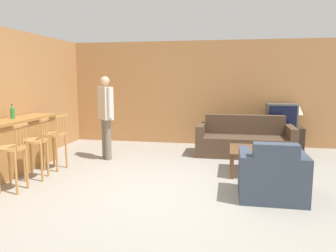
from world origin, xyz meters
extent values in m
plane|color=gray|center=(0.00, 0.00, 0.00)|extent=(24.00, 24.00, 0.00)
cube|color=#B27A47|center=(0.00, 3.68, 1.30)|extent=(9.40, 0.08, 2.60)
cube|color=#B27A47|center=(-3.12, 1.34, 1.30)|extent=(0.08, 8.68, 2.60)
cube|color=#A87038|center=(-2.79, 0.17, 0.46)|extent=(0.47, 2.66, 0.91)
cube|color=#A87038|center=(-2.79, 0.17, 0.94)|extent=(0.55, 2.72, 0.05)
cylinder|color=#B77F42|center=(-2.18, -0.43, 0.66)|extent=(0.42, 0.42, 0.04)
cylinder|color=#B77F42|center=(-2.33, -0.29, 0.32)|extent=(0.04, 0.04, 0.64)
cylinder|color=#B77F42|center=(-2.05, -0.28, 0.32)|extent=(0.04, 0.04, 0.64)
cylinder|color=#B77F42|center=(-2.04, -0.56, 0.32)|extent=(0.04, 0.04, 0.64)
cylinder|color=#B77F42|center=(-2.02, -0.30, 0.83)|extent=(0.02, 0.02, 0.31)
cylinder|color=#B77F42|center=(-2.02, -0.38, 0.83)|extent=(0.02, 0.02, 0.31)
cylinder|color=#B77F42|center=(-2.01, -0.46, 0.83)|extent=(0.02, 0.02, 0.31)
cylinder|color=#B77F42|center=(-2.01, -0.54, 0.83)|extent=(0.02, 0.02, 0.31)
cube|color=#B77F42|center=(-2.01, -0.42, 1.00)|extent=(0.06, 0.34, 0.04)
cylinder|color=#B77F42|center=(-2.18, 0.18, 0.66)|extent=(0.47, 0.47, 0.04)
cylinder|color=#B77F42|center=(-2.35, 0.29, 0.32)|extent=(0.04, 0.04, 0.64)
cylinder|color=#B77F42|center=(-2.29, 0.02, 0.32)|extent=(0.04, 0.04, 0.64)
cylinder|color=#B77F42|center=(-2.07, 0.35, 0.32)|extent=(0.04, 0.04, 0.64)
cylinder|color=#B77F42|center=(-2.02, 0.07, 0.32)|extent=(0.04, 0.04, 0.64)
cylinder|color=#B77F42|center=(-2.04, 0.33, 0.83)|extent=(0.02, 0.02, 0.31)
cylinder|color=#B77F42|center=(-2.02, 0.25, 0.83)|extent=(0.02, 0.02, 0.31)
cylinder|color=#B77F42|center=(-2.01, 0.18, 0.83)|extent=(0.02, 0.02, 0.31)
cylinder|color=#B77F42|center=(-1.99, 0.10, 0.83)|extent=(0.02, 0.02, 0.31)
cube|color=#B77F42|center=(-2.02, 0.22, 1.00)|extent=(0.10, 0.34, 0.04)
cylinder|color=#B77F42|center=(-2.18, 0.79, 0.66)|extent=(0.45, 0.45, 0.04)
cylinder|color=#B77F42|center=(-2.30, 0.95, 0.32)|extent=(0.04, 0.04, 0.64)
cylinder|color=#B77F42|center=(-2.34, 0.67, 0.32)|extent=(0.04, 0.04, 0.64)
cylinder|color=#B77F42|center=(-2.03, 0.91, 0.32)|extent=(0.04, 0.04, 0.64)
cylinder|color=#B77F42|center=(-2.06, 0.63, 0.32)|extent=(0.04, 0.04, 0.64)
cylinder|color=#B77F42|center=(-2.00, 0.89, 0.83)|extent=(0.02, 0.02, 0.31)
cylinder|color=#B77F42|center=(-2.01, 0.81, 0.83)|extent=(0.02, 0.02, 0.31)
cylinder|color=#B77F42|center=(-2.02, 0.73, 0.83)|extent=(0.02, 0.02, 0.31)
cylinder|color=#B77F42|center=(-2.03, 0.65, 0.83)|extent=(0.02, 0.02, 0.31)
cube|color=#B77F42|center=(-2.01, 0.77, 1.00)|extent=(0.08, 0.34, 0.04)
cube|color=#4C3828|center=(1.31, 2.53, 0.21)|extent=(1.75, 0.87, 0.43)
cube|color=#4C3828|center=(1.31, 2.86, 0.64)|extent=(1.75, 0.22, 0.43)
cube|color=#4C3828|center=(0.36, 2.53, 0.33)|extent=(0.16, 0.87, 0.67)
cube|color=#4C3828|center=(2.27, 2.53, 0.33)|extent=(0.16, 0.87, 0.67)
cube|color=#384251|center=(1.58, 0.03, 0.21)|extent=(0.58, 0.83, 0.43)
cube|color=#384251|center=(1.58, -0.28, 0.63)|extent=(0.58, 0.22, 0.41)
cube|color=#384251|center=(1.95, 0.03, 0.33)|extent=(0.16, 0.83, 0.65)
cube|color=#384251|center=(1.21, 0.03, 0.33)|extent=(0.16, 0.83, 0.65)
cube|color=brown|center=(1.30, 1.20, 0.42)|extent=(0.61, 0.90, 0.04)
cube|color=brown|center=(1.04, 0.79, 0.20)|extent=(0.06, 0.06, 0.40)
cube|color=brown|center=(1.56, 0.79, 0.20)|extent=(0.06, 0.06, 0.40)
cube|color=brown|center=(1.04, 1.61, 0.20)|extent=(0.06, 0.06, 0.40)
cube|color=brown|center=(1.56, 1.61, 0.20)|extent=(0.06, 0.06, 0.40)
cube|color=#2D2319|center=(2.18, 3.34, 0.27)|extent=(1.00, 0.52, 0.54)
cube|color=#4C4C4C|center=(2.18, 3.34, 0.81)|extent=(0.68, 0.40, 0.55)
cube|color=black|center=(2.18, 3.14, 0.81)|extent=(0.61, 0.01, 0.48)
cylinder|color=#2D7F3D|center=(-2.86, 0.59, 1.05)|extent=(0.08, 0.08, 0.17)
cone|color=#2D7F3D|center=(-2.86, 0.59, 1.17)|extent=(0.07, 0.07, 0.07)
cylinder|color=black|center=(-2.86, 0.59, 1.21)|extent=(0.03, 0.03, 0.02)
cylinder|color=brown|center=(2.55, 3.34, 0.55)|extent=(0.16, 0.16, 0.02)
cylinder|color=brown|center=(2.55, 3.34, 0.70)|extent=(0.03, 0.03, 0.28)
cone|color=beige|center=(2.55, 3.34, 0.96)|extent=(0.23, 0.23, 0.25)
cylinder|color=#756B5B|center=(-1.58, 1.76, 0.42)|extent=(0.14, 0.14, 0.84)
cylinder|color=#756B5B|center=(-1.48, 1.65, 0.42)|extent=(0.14, 0.14, 0.84)
cube|color=beige|center=(-1.53, 1.70, 1.17)|extent=(0.43, 0.45, 0.66)
cylinder|color=beige|center=(-1.69, 1.89, 1.20)|extent=(0.09, 0.09, 0.61)
cylinder|color=beige|center=(-1.37, 1.52, 1.20)|extent=(0.09, 0.09, 0.61)
sphere|color=tan|center=(-1.53, 1.70, 1.62)|extent=(0.19, 0.19, 0.19)
camera|label=1|loc=(0.96, -4.64, 1.69)|focal=35.00mm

